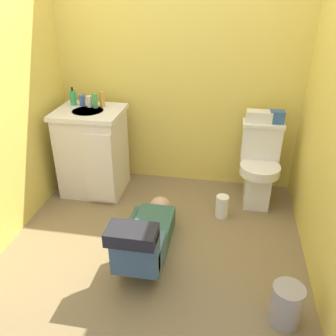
{
  "coord_description": "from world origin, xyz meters",
  "views": [
    {
      "loc": [
        0.49,
        -2.28,
        1.84
      ],
      "look_at": [
        0.02,
        0.33,
        0.45
      ],
      "focal_mm": 38.1,
      "sensor_mm": 36.0,
      "label": 1
    }
  ],
  "objects_px": {
    "toiletry_bag": "(277,117)",
    "vanity_cabinet": "(93,151)",
    "bottle_green": "(95,101)",
    "trash_can": "(286,305)",
    "tissue_box": "(259,116)",
    "paper_towel_roll": "(222,207)",
    "soap_dispenser": "(73,98)",
    "bottle_blue": "(82,100)",
    "toilet": "(259,166)",
    "person_plumber": "(146,237)",
    "bottle_white": "(89,101)",
    "faucet": "(94,100)",
    "bottle_amber": "(102,99)"
  },
  "relations": [
    {
      "from": "toiletry_bag",
      "to": "vanity_cabinet",
      "type": "bearing_deg",
      "value": -174.64
    },
    {
      "from": "bottle_green",
      "to": "trash_can",
      "type": "relative_size",
      "value": 0.49
    },
    {
      "from": "tissue_box",
      "to": "paper_towel_roll",
      "type": "xyz_separation_m",
      "value": [
        -0.25,
        -0.41,
        -0.7
      ]
    },
    {
      "from": "soap_dispenser",
      "to": "paper_towel_roll",
      "type": "xyz_separation_m",
      "value": [
        1.44,
        -0.38,
        -0.79
      ]
    },
    {
      "from": "bottle_green",
      "to": "bottle_blue",
      "type": "bearing_deg",
      "value": 165.49
    },
    {
      "from": "tissue_box",
      "to": "bottle_blue",
      "type": "height_order",
      "value": "bottle_blue"
    },
    {
      "from": "toilet",
      "to": "vanity_cabinet",
      "type": "distance_m",
      "value": 1.55
    },
    {
      "from": "bottle_green",
      "to": "paper_towel_roll",
      "type": "distance_m",
      "value": 1.48
    },
    {
      "from": "person_plumber",
      "to": "tissue_box",
      "type": "xyz_separation_m",
      "value": [
        0.79,
        1.02,
        0.62
      ]
    },
    {
      "from": "person_plumber",
      "to": "toiletry_bag",
      "type": "height_order",
      "value": "toiletry_bag"
    },
    {
      "from": "bottle_blue",
      "to": "trash_can",
      "type": "height_order",
      "value": "bottle_blue"
    },
    {
      "from": "bottle_white",
      "to": "bottle_green",
      "type": "distance_m",
      "value": 0.07
    },
    {
      "from": "vanity_cabinet",
      "to": "bottle_green",
      "type": "distance_m",
      "value": 0.48
    },
    {
      "from": "bottle_blue",
      "to": "tissue_box",
      "type": "bearing_deg",
      "value": 1.4
    },
    {
      "from": "person_plumber",
      "to": "bottle_blue",
      "type": "relative_size",
      "value": 10.6
    },
    {
      "from": "faucet",
      "to": "toiletry_bag",
      "type": "relative_size",
      "value": 0.81
    },
    {
      "from": "bottle_white",
      "to": "trash_can",
      "type": "distance_m",
      "value": 2.31
    },
    {
      "from": "vanity_cabinet",
      "to": "bottle_white",
      "type": "xyz_separation_m",
      "value": [
        -0.03,
        0.1,
        0.45
      ]
    },
    {
      "from": "person_plumber",
      "to": "soap_dispenser",
      "type": "distance_m",
      "value": 1.52
    },
    {
      "from": "person_plumber",
      "to": "bottle_green",
      "type": "relative_size",
      "value": 8.08
    },
    {
      "from": "vanity_cabinet",
      "to": "paper_towel_roll",
      "type": "relative_size",
      "value": 4.01
    },
    {
      "from": "paper_towel_roll",
      "to": "bottle_white",
      "type": "bearing_deg",
      "value": 164.5
    },
    {
      "from": "toilet",
      "to": "soap_dispenser",
      "type": "bearing_deg",
      "value": 177.97
    },
    {
      "from": "paper_towel_roll",
      "to": "bottle_blue",
      "type": "bearing_deg",
      "value": 164.61
    },
    {
      "from": "trash_can",
      "to": "bottle_green",
      "type": "bearing_deg",
      "value": 140.03
    },
    {
      "from": "toilet",
      "to": "faucet",
      "type": "height_order",
      "value": "faucet"
    },
    {
      "from": "soap_dispenser",
      "to": "trash_can",
      "type": "xyz_separation_m",
      "value": [
        1.86,
        -1.41,
        -0.75
      ]
    },
    {
      "from": "toilet",
      "to": "soap_dispenser",
      "type": "relative_size",
      "value": 4.52
    },
    {
      "from": "soap_dispenser",
      "to": "paper_towel_roll",
      "type": "bearing_deg",
      "value": -14.84
    },
    {
      "from": "faucet",
      "to": "trash_can",
      "type": "bearing_deg",
      "value": -40.64
    },
    {
      "from": "paper_towel_roll",
      "to": "trash_can",
      "type": "bearing_deg",
      "value": -67.81
    },
    {
      "from": "vanity_cabinet",
      "to": "person_plumber",
      "type": "height_order",
      "value": "vanity_cabinet"
    },
    {
      "from": "person_plumber",
      "to": "toilet",
      "type": "bearing_deg",
      "value": 47.97
    },
    {
      "from": "bottle_white",
      "to": "bottle_amber",
      "type": "distance_m",
      "value": 0.12
    },
    {
      "from": "toilet",
      "to": "vanity_cabinet",
      "type": "relative_size",
      "value": 0.91
    },
    {
      "from": "tissue_box",
      "to": "toiletry_bag",
      "type": "height_order",
      "value": "toiletry_bag"
    },
    {
      "from": "tissue_box",
      "to": "bottle_green",
      "type": "xyz_separation_m",
      "value": [
        -1.46,
        -0.07,
        0.09
      ]
    },
    {
      "from": "toiletry_bag",
      "to": "bottle_green",
      "type": "xyz_separation_m",
      "value": [
        -1.61,
        -0.07,
        0.08
      ]
    },
    {
      "from": "toiletry_bag",
      "to": "soap_dispenser",
      "type": "xyz_separation_m",
      "value": [
        -1.84,
        -0.03,
        0.08
      ]
    },
    {
      "from": "person_plumber",
      "to": "bottle_blue",
      "type": "distance_m",
      "value": 1.45
    },
    {
      "from": "bottle_blue",
      "to": "trash_can",
      "type": "distance_m",
      "value": 2.37
    },
    {
      "from": "trash_can",
      "to": "paper_towel_roll",
      "type": "xyz_separation_m",
      "value": [
        -0.42,
        1.03,
        -0.03
      ]
    },
    {
      "from": "toilet",
      "to": "toiletry_bag",
      "type": "bearing_deg",
      "value": 40.77
    },
    {
      "from": "bottle_blue",
      "to": "bottle_white",
      "type": "relative_size",
      "value": 1.0
    },
    {
      "from": "person_plumber",
      "to": "faucet",
      "type": "bearing_deg",
      "value": 125.26
    },
    {
      "from": "person_plumber",
      "to": "paper_towel_roll",
      "type": "relative_size",
      "value": 5.21
    },
    {
      "from": "tissue_box",
      "to": "toiletry_bag",
      "type": "distance_m",
      "value": 0.15
    },
    {
      "from": "faucet",
      "to": "bottle_blue",
      "type": "height_order",
      "value": "same"
    },
    {
      "from": "bottle_green",
      "to": "bottle_white",
      "type": "bearing_deg",
      "value": 164.1
    },
    {
      "from": "toiletry_bag",
      "to": "bottle_blue",
      "type": "bearing_deg",
      "value": -178.72
    }
  ]
}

